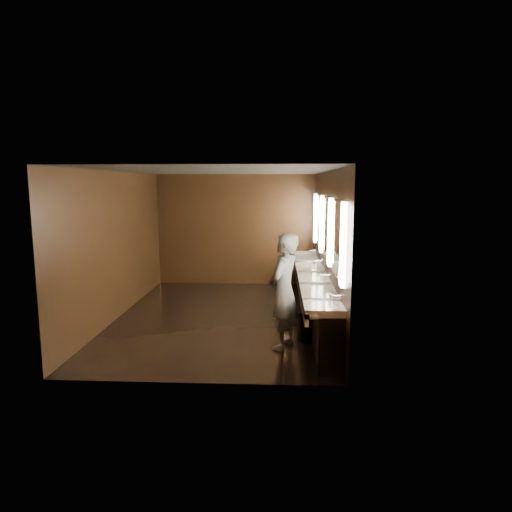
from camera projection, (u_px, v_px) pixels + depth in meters
The scene contains 10 objects.
floor at pixel (222, 317), 8.89m from camera, with size 6.00×6.00×0.00m, color black.
ceiling at pixel (220, 171), 8.45m from camera, with size 4.00×6.00×0.02m, color #2D2D2B.
wall_back at pixel (236, 230), 11.63m from camera, with size 4.00×0.02×2.80m, color black.
wall_front at pixel (191, 278), 5.71m from camera, with size 4.00×0.02×2.80m, color black.
wall_left at pixel (118, 245), 8.77m from camera, with size 0.02×6.00×2.80m, color black.
wall_right at pixel (327, 246), 8.57m from camera, with size 0.02×6.00×2.80m, color black.
sink_counter at pixel (315, 293), 8.73m from camera, with size 0.55×5.40×1.01m.
mirror_band at pixel (326, 228), 8.52m from camera, with size 0.06×5.03×1.15m.
person at pixel (284, 291), 7.08m from camera, with size 0.67×0.44×1.83m, color #8CABD1.
trash_bin at pixel (307, 326), 7.49m from camera, with size 0.32×0.32×0.49m, color black.
Camera 1 is at (1.10, -8.55, 2.57)m, focal length 32.00 mm.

